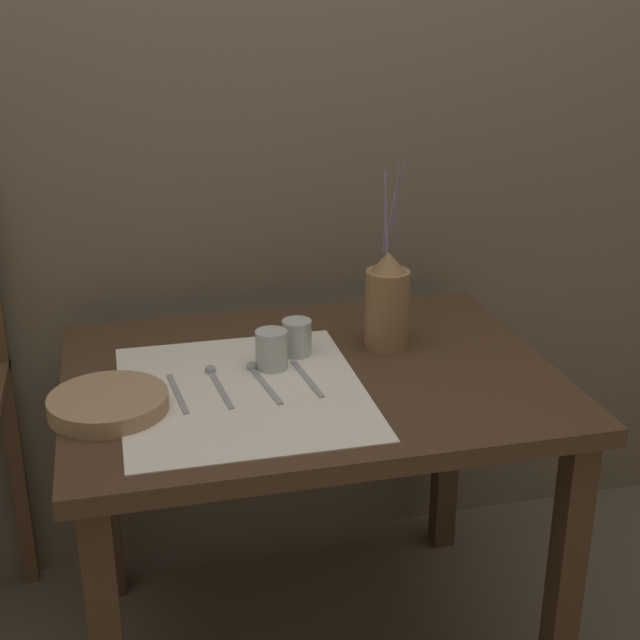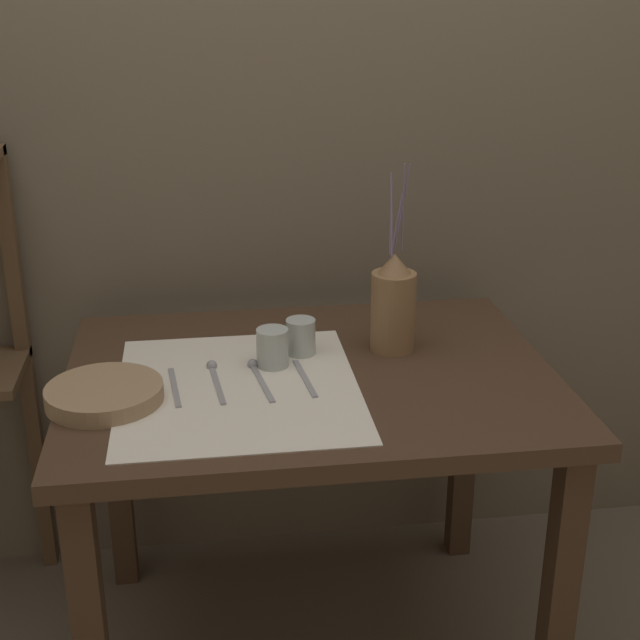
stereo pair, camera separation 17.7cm
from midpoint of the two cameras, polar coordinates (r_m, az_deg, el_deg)
The scene contains 11 objects.
stone_wall_back at distance 2.32m, azimuth -0.10°, elevation 11.96°, with size 7.00×0.06×2.40m.
wooden_table at distance 2.01m, azimuth 1.94°, elevation -6.15°, with size 1.07×0.81×0.76m.
linen_cloth at distance 1.88m, azimuth -2.57°, elevation -4.41°, with size 0.50×0.57×0.00m.
pitcher_with_flowers at distance 2.05m, azimuth 7.18°, elevation 0.90°, with size 0.10×0.10×0.44m.
wooden_bowl at distance 1.85m, azimuth -10.99°, elevation -4.74°, with size 0.24×0.24×0.04m.
glass_tumbler_near at distance 1.96m, azimuth -0.49°, elevation -1.83°, with size 0.07×0.07×0.09m.
glass_tumbler_far at distance 2.03m, azimuth 1.26°, elevation -1.12°, with size 0.07×0.07×0.08m.
fork_inner at distance 1.89m, azimuth -6.66°, elevation -4.35°, with size 0.03×0.19×0.00m.
spoon_outer at distance 1.94m, azimuth -4.22°, elevation -3.45°, with size 0.04×0.20×0.02m.
spoon_inner at distance 1.94m, azimuth -1.50°, elevation -3.37°, with size 0.05×0.20×0.02m.
fork_outer at distance 1.91m, azimuth 1.68°, elevation -3.80°, with size 0.03×0.19×0.00m.
Camera 2 is at (-0.23, -1.77, 1.58)m, focal length 50.00 mm.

